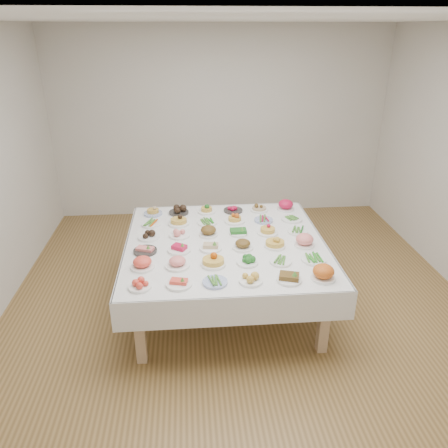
{
  "coord_description": "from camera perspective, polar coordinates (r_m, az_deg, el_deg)",
  "views": [
    {
      "loc": [
        -0.51,
        -4.05,
        2.74
      ],
      "look_at": [
        -0.16,
        0.04,
        0.88
      ],
      "focal_mm": 35.0,
      "sensor_mm": 36.0,
      "label": 1
    }
  ],
  "objects": [
    {
      "name": "dish_25",
      "position": [
        4.81,
        -5.95,
        0.65
      ],
      "size": [
        0.23,
        0.23,
        0.14
      ],
      "color": "white",
      "rests_on": "display_table"
    },
    {
      "name": "dish_32",
      "position": [
        5.1,
        -2.3,
        1.99
      ],
      "size": [
        0.2,
        0.2,
        0.11
      ],
      "color": "white",
      "rests_on": "display_table"
    },
    {
      "name": "dish_23",
      "position": [
        4.68,
        9.59,
        -0.87
      ],
      "size": [
        0.21,
        0.21,
        0.05
      ],
      "color": "white",
      "rests_on": "display_table"
    },
    {
      "name": "dish_4",
      "position": [
        3.79,
        8.51,
        -6.77
      ],
      "size": [
        0.21,
        0.21,
        0.1
      ],
      "color": "white",
      "rests_on": "display_table"
    },
    {
      "name": "dish_22",
      "position": [
        4.6,
        5.73,
        -0.72
      ],
      "size": [
        0.22,
        0.22,
        0.11
      ],
      "color": "white",
      "rests_on": "display_table"
    },
    {
      "name": "dish_28",
      "position": [
        4.9,
        5.19,
        0.61
      ],
      "size": [
        0.21,
        0.21,
        0.05
      ],
      "color": "#4C66B2",
      "rests_on": "display_table"
    },
    {
      "name": "dish_21",
      "position": [
        4.57,
        1.88,
        -0.93
      ],
      "size": [
        0.19,
        0.19,
        0.09
      ],
      "color": "white",
      "rests_on": "display_table"
    },
    {
      "name": "dish_1",
      "position": [
        3.72,
        -5.91,
        -7.54
      ],
      "size": [
        0.22,
        0.22,
        0.09
      ],
      "color": "white",
      "rests_on": "display_table"
    },
    {
      "name": "dish_11",
      "position": [
        4.15,
        11.63,
        -4.42
      ],
      "size": [
        0.23,
        0.23,
        0.06
      ],
      "color": "white",
      "rests_on": "display_table"
    },
    {
      "name": "dish_12",
      "position": [
        4.28,
        -10.28,
        -3.18
      ],
      "size": [
        0.22,
        0.22,
        0.09
      ],
      "color": "#2D2B28",
      "rests_on": "display_table"
    },
    {
      "name": "dish_24",
      "position": [
        4.85,
        -9.5,
        0.06
      ],
      "size": [
        0.21,
        0.2,
        0.05
      ],
      "color": "white",
      "rests_on": "display_table"
    },
    {
      "name": "dish_2",
      "position": [
        3.73,
        -1.19,
        -7.5
      ],
      "size": [
        0.21,
        0.21,
        0.05
      ],
      "color": "#4C66B2",
      "rests_on": "display_table"
    },
    {
      "name": "dish_19",
      "position": [
        4.54,
        -5.84,
        -1.08
      ],
      "size": [
        0.21,
        0.21,
        0.1
      ],
      "color": "white",
      "rests_on": "display_table"
    },
    {
      "name": "dish_5",
      "position": [
        3.86,
        12.85,
        -6.23
      ],
      "size": [
        0.21,
        0.21,
        0.13
      ],
      "color": "white",
      "rests_on": "display_table"
    },
    {
      "name": "dish_30",
      "position": [
        5.11,
        -9.27,
        1.77
      ],
      "size": [
        0.21,
        0.21,
        0.12
      ],
      "color": "#4C66B2",
      "rests_on": "display_table"
    },
    {
      "name": "dish_13",
      "position": [
        4.25,
        -5.86,
        -3.13
      ],
      "size": [
        0.22,
        0.22,
        0.09
      ],
      "color": "white",
      "rests_on": "display_table"
    },
    {
      "name": "dish_3",
      "position": [
        3.75,
        3.51,
        -7.07
      ],
      "size": [
        0.2,
        0.2,
        0.09
      ],
      "color": "white",
      "rests_on": "display_table"
    },
    {
      "name": "dish_6",
      "position": [
        4.0,
        -10.63,
        -4.82
      ],
      "size": [
        0.21,
        0.21,
        0.14
      ],
      "color": "white",
      "rests_on": "display_table"
    },
    {
      "name": "dish_0",
      "position": [
        3.73,
        -10.93,
        -7.74
      ],
      "size": [
        0.2,
        0.2,
        0.08
      ],
      "color": "white",
      "rests_on": "display_table"
    },
    {
      "name": "dish_15",
      "position": [
        4.28,
        2.47,
        -2.67
      ],
      "size": [
        0.2,
        0.2,
        0.11
      ],
      "color": "white",
      "rests_on": "display_table"
    },
    {
      "name": "dish_10",
      "position": [
        4.07,
        7.39,
        -4.79
      ],
      "size": [
        0.2,
        0.2,
        0.05
      ],
      "color": "white",
      "rests_on": "display_table"
    },
    {
      "name": "display_table",
      "position": [
        4.46,
        0.17,
        -3.15
      ],
      "size": [
        2.02,
        2.02,
        0.75
      ],
      "color": "white",
      "rests_on": "ground"
    },
    {
      "name": "dish_26",
      "position": [
        4.82,
        -2.2,
        0.28
      ],
      "size": [
        0.21,
        0.21,
        0.05
      ],
      "color": "white",
      "rests_on": "display_table"
    },
    {
      "name": "dish_29",
      "position": [
        4.97,
        8.82,
        0.69
      ],
      "size": [
        0.23,
        0.23,
        0.05
      ],
      "color": "white",
      "rests_on": "display_table"
    },
    {
      "name": "dish_27",
      "position": [
        4.84,
        1.41,
        0.85
      ],
      "size": [
        0.22,
        0.22,
        0.13
      ],
      "color": "white",
      "rests_on": "display_table"
    },
    {
      "name": "dish_7",
      "position": [
        3.98,
        -6.12,
        -4.78
      ],
      "size": [
        0.22,
        0.22,
        0.13
      ],
      "color": "white",
      "rests_on": "display_table"
    },
    {
      "name": "dish_14",
      "position": [
        4.26,
        -1.75,
        -2.86
      ],
      "size": [
        0.21,
        0.21,
        0.1
      ],
      "color": "white",
      "rests_on": "display_table"
    },
    {
      "name": "dish_33",
      "position": [
        5.14,
        1.2,
        2.01
      ],
      "size": [
        0.22,
        0.22,
        0.09
      ],
      "color": "#2D2B28",
      "rests_on": "display_table"
    },
    {
      "name": "dish_20",
      "position": [
        4.54,
        -2.05,
        -0.84
      ],
      "size": [
        0.19,
        0.19,
        0.12
      ],
      "color": "white",
      "rests_on": "display_table"
    },
    {
      "name": "dish_34",
      "position": [
        5.17,
        4.62,
        2.23
      ],
      "size": [
        0.2,
        0.2,
        0.11
      ],
      "color": "white",
      "rests_on": "display_table"
    },
    {
      "name": "dish_31",
      "position": [
        5.1,
        -5.94,
        1.92
      ],
      "size": [
        0.23,
        0.23,
        0.11
      ],
      "color": "#2D2B28",
      "rests_on": "display_table"
    },
    {
      "name": "dish_17",
      "position": [
        4.39,
        10.47,
        -2.15
      ],
      "size": [
        0.2,
        0.2,
        0.12
      ],
      "color": "white",
      "rests_on": "display_table"
    },
    {
      "name": "dish_16",
      "position": [
        4.33,
        6.68,
        -2.31
      ],
      "size": [
        0.2,
        0.2,
        0.12
      ],
      "color": "white",
      "rests_on": "display_table"
    },
    {
      "name": "room_envelope",
      "position": [
        4.18,
        2.28,
        11.82
      ],
      "size": [
        5.02,
        5.02,
        2.81
      ],
      "color": "olive",
      "rests_on": "ground"
    },
    {
      "name": "dish_18",
      "position": [
        4.55,
        -9.82,
        -1.29
      ],
      "size": [
        0.22,
        0.22,
        0.1
      ],
      "color": "white",
      "rests_on": "display_table"
    },
    {
      "name": "dish_9",
      "position": [
        4.02,
        3.08,
        -4.77
      ],
      "size": [
        0.19,
        0.19,
        0.08
      ],
      "color": "white",
      "rests_on": "display_table"
    },
    {
      "name": "dish_35",
      "position": [
        5.23,
        8.06,
        2.46
      ],
      "size": [
        0.22,
        0.22,
        0.13
      ],
      "color": "white",
      "rests_on": "display_table"
    },
    {
      "name": "dish_8",
      "position": [
        3.97,
        -1.42,
        -4.51
      ],
      "size": [
        0.23,
        0.23,
        0.15
      ],
      "color": "white",
      "rests_on": "display_table"
    }
  ]
}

